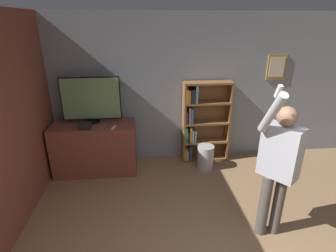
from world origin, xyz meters
name	(u,v)px	position (x,y,z in m)	size (l,w,h in m)	color
wall_back	(186,90)	(0.01, 3.20, 1.35)	(6.85, 0.09, 2.70)	gray
wall_side_brick	(5,128)	(-2.46, 1.59, 1.35)	(0.06, 4.77, 2.70)	brown
tv_ledge	(95,148)	(-1.66, 2.78, 0.45)	(1.41, 0.59, 0.90)	brown
television	(91,100)	(-1.66, 2.88, 1.31)	(0.99, 0.22, 0.79)	black
game_console	(85,126)	(-1.76, 2.62, 0.94)	(0.20, 0.19, 0.08)	black
remote_loose	(113,128)	(-1.30, 2.57, 0.91)	(0.08, 0.14, 0.02)	white
bookshelf	(201,122)	(0.28, 3.02, 0.77)	(0.88, 0.28, 1.54)	brown
person	(279,162)	(0.73, 1.01, 1.03)	(0.57, 0.56, 1.99)	#56514C
waste_bin	(205,157)	(0.31, 2.66, 0.22)	(0.30, 0.30, 0.44)	#B7B7BC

